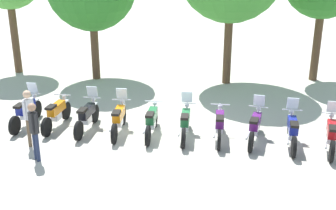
# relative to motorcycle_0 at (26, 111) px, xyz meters

# --- Properties ---
(ground_plane) EXTENTS (80.00, 80.00, 0.00)m
(ground_plane) POSITION_rel_motorcycle_0_xyz_m (4.86, -1.03, -0.52)
(ground_plane) COLOR #BCB7A8
(motorcycle_0) EXTENTS (0.74, 2.17, 1.37)m
(motorcycle_0) POSITION_rel_motorcycle_0_xyz_m (0.00, 0.00, 0.00)
(motorcycle_0) COLOR black
(motorcycle_0) RESTS_ON ground_plane
(motorcycle_1) EXTENTS (0.76, 2.16, 0.99)m
(motorcycle_1) POSITION_rel_motorcycle_0_xyz_m (1.08, -0.17, -0.01)
(motorcycle_1) COLOR black
(motorcycle_1) RESTS_ON ground_plane
(motorcycle_2) EXTENTS (0.74, 2.17, 1.37)m
(motorcycle_2) POSITION_rel_motorcycle_0_xyz_m (2.16, -0.48, 0.00)
(motorcycle_2) COLOR black
(motorcycle_2) RESTS_ON ground_plane
(motorcycle_3) EXTENTS (0.63, 2.19, 1.37)m
(motorcycle_3) POSITION_rel_motorcycle_0_xyz_m (3.24, -0.72, 0.00)
(motorcycle_3) COLOR black
(motorcycle_3) RESTS_ON ground_plane
(motorcycle_4) EXTENTS (0.67, 2.18, 0.99)m
(motorcycle_4) POSITION_rel_motorcycle_0_xyz_m (4.32, -0.92, -0.01)
(motorcycle_4) COLOR black
(motorcycle_4) RESTS_ON ground_plane
(motorcycle_5) EXTENTS (0.66, 2.18, 1.37)m
(motorcycle_5) POSITION_rel_motorcycle_0_xyz_m (5.40, -1.10, 0.00)
(motorcycle_5) COLOR black
(motorcycle_5) RESTS_ON ground_plane
(motorcycle_6) EXTENTS (0.68, 2.18, 0.99)m
(motorcycle_6) POSITION_rel_motorcycle_0_xyz_m (6.48, -1.27, -0.01)
(motorcycle_6) COLOR black
(motorcycle_6) RESTS_ON ground_plane
(motorcycle_7) EXTENTS (0.92, 2.10, 1.37)m
(motorcycle_7) POSITION_rel_motorcycle_0_xyz_m (7.57, -1.47, 0.00)
(motorcycle_7) COLOR black
(motorcycle_7) RESTS_ON ground_plane
(motorcycle_8) EXTENTS (0.76, 2.16, 1.37)m
(motorcycle_8) POSITION_rel_motorcycle_0_xyz_m (8.65, -1.80, 0.00)
(motorcycle_8) COLOR black
(motorcycle_8) RESTS_ON ground_plane
(motorcycle_9) EXTENTS (0.88, 2.11, 1.37)m
(motorcycle_9) POSITION_rel_motorcycle_0_xyz_m (9.74, -2.13, 0.00)
(motorcycle_9) COLOR black
(motorcycle_9) RESTS_ON ground_plane
(person_1) EXTENTS (0.33, 0.37, 1.79)m
(person_1) POSITION_rel_motorcycle_0_xyz_m (0.63, -1.64, 0.55)
(person_1) COLOR brown
(person_1) RESTS_ON ground_plane
(person_2) EXTENTS (0.32, 0.36, 1.74)m
(person_2) POSITION_rel_motorcycle_0_xyz_m (1.04, -2.63, 0.51)
(person_2) COLOR #232D4C
(person_2) RESTS_ON ground_plane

